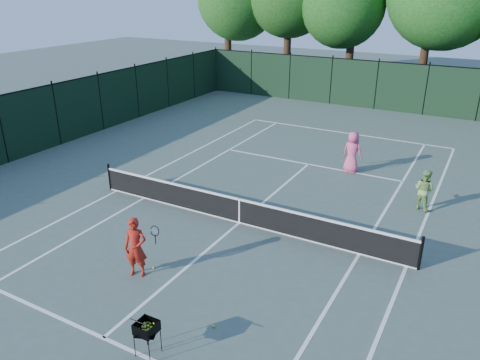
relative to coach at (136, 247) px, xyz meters
The scene contains 18 objects.
ground 4.24m from the coach, 76.34° to the left, with size 90.00×90.00×0.00m, color #49594F.
sideline_doubles_left 6.11m from the coach, 138.16° to the left, with size 0.10×23.77×0.01m, color white.
sideline_doubles_right 7.67m from the coach, 31.96° to the left, with size 0.10×23.77×0.01m, color white.
sideline_singles_left 5.18m from the coach, 127.85° to the left, with size 0.10×23.77×0.01m, color white.
sideline_singles_right 6.56m from the coach, 38.37° to the left, with size 0.10×23.77×0.01m, color white.
baseline_far 15.97m from the coach, 86.48° to the left, with size 10.97×0.10×0.01m, color white.
service_line_near 2.70m from the coach, 67.50° to the right, with size 8.23×0.10×0.01m, color white.
service_line_far 10.52m from the coach, 84.63° to the left, with size 8.23×0.10×0.01m, color white.
center_service_line 4.24m from the coach, 76.34° to the left, with size 0.10×12.80×0.01m, color white.
tennis_net 4.17m from the coach, 76.34° to the left, with size 11.69×0.09×1.06m.
fence_far 22.06m from the coach, 87.45° to the left, with size 24.00×0.05×3.00m, color black.
fence_left 11.75m from the coach, 159.90° to the left, with size 0.05×36.00×3.00m, color black.
coach is the anchor object (origin of this frame).
player_pink 10.89m from the coach, 74.60° to the left, with size 0.96×0.71×1.78m.
player_green 10.22m from the coach, 52.76° to the left, with size 0.91×0.82×1.51m.
ball_hopper 3.15m from the coach, 45.57° to the right, with size 0.57×0.57×0.84m.
loose_ball_near_cart 3.22m from the coach, 15.60° to the right, with size 0.07×0.07×0.07m, color #C8DC2D.
loose_ball_midcourt 0.95m from the coach, 65.42° to the left, with size 0.07×0.07×0.07m, color #CDE12E.
Camera 1 is at (6.83, -12.28, 7.46)m, focal length 35.00 mm.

